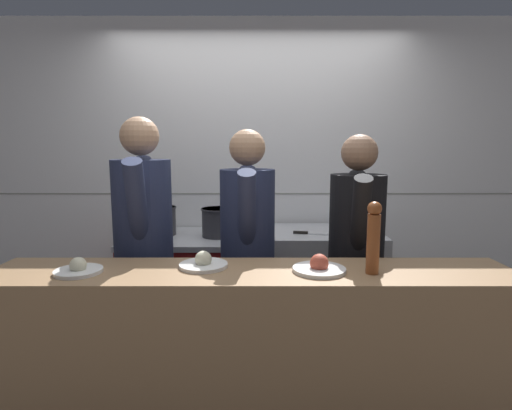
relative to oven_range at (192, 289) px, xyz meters
name	(u,v)px	position (x,y,z in m)	size (l,w,h in m)	color
wall_back_tiled	(257,176)	(0.52, 0.40, 0.87)	(8.00, 0.06, 2.60)	white
oven_range	(192,289)	(0.00, 0.00, 0.00)	(1.00, 0.71, 0.86)	maroon
prep_counter	(318,287)	(1.00, 0.00, 0.02)	(0.92, 0.65, 0.90)	#B7BABF
pass_counter	(252,362)	(0.48, -1.17, 0.04)	(2.57, 0.45, 0.95)	#93704C
stock_pot	(159,220)	(-0.26, 0.05, 0.55)	(0.27, 0.27, 0.22)	#2D2D33
sauce_pot	(218,222)	(0.21, -0.01, 0.55)	(0.27, 0.27, 0.22)	#2D2D33
chefs_knife	(314,233)	(0.94, -0.11, 0.47)	(0.39, 0.09, 0.02)	#B7BABF
plated_dish_main	(78,269)	(-0.34, -1.21, 0.54)	(0.22, 0.22, 0.08)	white
plated_dish_appetiser	(203,263)	(0.24, -1.11, 0.54)	(0.24, 0.24, 0.08)	white
plated_dish_dessert	(319,267)	(0.81, -1.19, 0.54)	(0.26, 0.26, 0.09)	white
pepper_mill	(373,236)	(1.05, -1.22, 0.70)	(0.07, 0.07, 0.34)	brown
chef_head_cook	(143,244)	(-0.18, -0.67, 0.53)	(0.40, 0.76, 1.72)	black
chef_sous	(247,249)	(0.45, -0.63, 0.49)	(0.34, 0.72, 1.65)	black
chef_line	(355,254)	(1.11, -0.68, 0.47)	(0.38, 0.71, 1.62)	black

